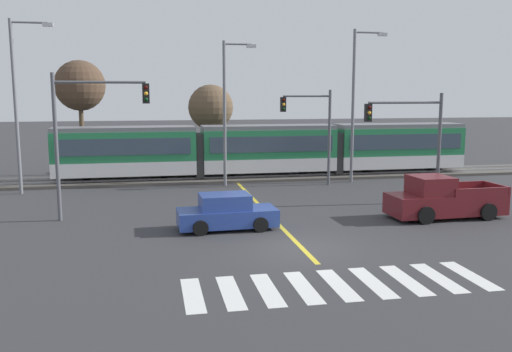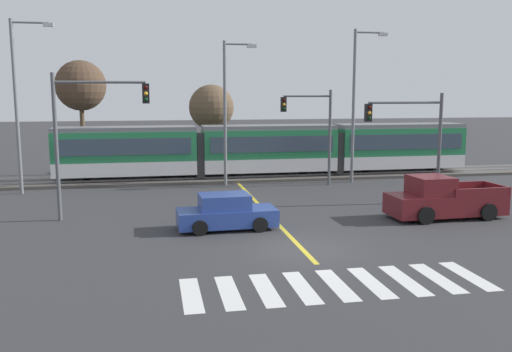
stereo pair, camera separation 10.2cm
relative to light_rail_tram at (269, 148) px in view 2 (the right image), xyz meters
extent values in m
plane|color=#333335|center=(-2.41, -17.04, -2.05)|extent=(200.00, 200.00, 0.00)
cube|color=#4C4742|center=(-2.41, 0.01, -1.96)|extent=(120.00, 4.00, 0.18)
cube|color=#939399|center=(-2.41, -0.71, -1.82)|extent=(120.00, 0.08, 0.10)
cube|color=#939399|center=(-2.41, 0.73, -1.82)|extent=(120.00, 0.08, 0.10)
cube|color=silver|center=(-9.50, 0.01, -1.07)|extent=(9.00, 2.60, 0.90)
cube|color=#237A47|center=(-9.50, 0.01, 0.33)|extent=(9.00, 2.60, 1.90)
cube|color=#384756|center=(-9.50, -1.31, 0.38)|extent=(8.28, 0.04, 1.04)
cube|color=slate|center=(-9.50, 0.01, 1.42)|extent=(9.00, 2.39, 0.28)
cylinder|color=black|center=(-7.02, 0.01, -1.52)|extent=(0.70, 0.20, 0.70)
cylinder|color=black|center=(-11.97, 0.01, -1.52)|extent=(0.70, 0.20, 0.70)
cube|color=silver|center=(0.00, 0.01, -1.07)|extent=(9.00, 2.60, 0.90)
cube|color=#237A47|center=(0.00, 0.01, 0.33)|extent=(9.00, 2.60, 1.90)
cube|color=#384756|center=(0.00, -1.31, 0.38)|extent=(8.28, 0.04, 1.04)
cube|color=slate|center=(0.00, 0.01, 1.42)|extent=(9.00, 2.39, 0.28)
cylinder|color=black|center=(2.48, 0.01, -1.52)|extent=(0.70, 0.20, 0.70)
cylinder|color=black|center=(-2.47, 0.01, -1.52)|extent=(0.70, 0.20, 0.70)
cube|color=silver|center=(9.50, 0.01, -1.07)|extent=(9.00, 2.60, 0.90)
cube|color=#237A47|center=(9.50, 0.01, 0.33)|extent=(9.00, 2.60, 1.90)
cube|color=#384756|center=(9.50, -1.31, 0.38)|extent=(8.28, 0.04, 1.04)
cube|color=slate|center=(9.50, 0.01, 1.42)|extent=(9.00, 2.39, 0.28)
cylinder|color=black|center=(11.98, 0.01, -1.52)|extent=(0.70, 0.20, 0.70)
cylinder|color=black|center=(7.03, 0.01, -1.52)|extent=(0.70, 0.20, 0.70)
cube|color=#2D2D2D|center=(-4.75, 0.01, -0.37)|extent=(0.50, 2.34, 2.80)
cube|color=#2D2D2D|center=(4.75, 0.01, -0.37)|extent=(0.50, 2.34, 2.80)
cube|color=silver|center=(-6.81, -21.01, -2.04)|extent=(0.56, 2.80, 0.01)
cube|color=silver|center=(-5.71, -21.01, -2.04)|extent=(0.56, 2.80, 0.01)
cube|color=silver|center=(-4.61, -21.01, -2.04)|extent=(0.56, 2.80, 0.01)
cube|color=silver|center=(-3.51, -21.01, -2.04)|extent=(0.56, 2.80, 0.01)
cube|color=silver|center=(-2.41, -21.01, -2.04)|extent=(0.56, 2.80, 0.01)
cube|color=silver|center=(-1.31, -21.01, -2.04)|extent=(0.56, 2.80, 0.01)
cube|color=silver|center=(-0.21, -21.01, -2.04)|extent=(0.56, 2.80, 0.01)
cube|color=silver|center=(0.89, -21.01, -2.04)|extent=(0.56, 2.80, 0.01)
cube|color=silver|center=(1.99, -21.01, -2.04)|extent=(0.56, 2.80, 0.01)
cube|color=gold|center=(-2.41, -10.50, -2.04)|extent=(0.20, 17.02, 0.01)
cube|color=#284293|center=(-4.75, -13.59, -1.53)|extent=(4.26, 1.86, 0.72)
cube|color=#284293|center=(-4.85, -13.59, -0.85)|extent=(2.16, 1.60, 0.64)
cube|color=#384756|center=(-3.86, -13.55, -0.85)|extent=(0.15, 1.43, 0.52)
cube|color=#384756|center=(-4.88, -12.81, -0.85)|extent=(1.79, 0.11, 0.48)
cylinder|color=black|center=(-3.53, -12.69, -1.73)|extent=(0.65, 0.24, 0.64)
cylinder|color=black|center=(-3.46, -14.39, -1.73)|extent=(0.65, 0.24, 0.64)
cylinder|color=black|center=(-6.05, -12.79, -1.73)|extent=(0.65, 0.24, 0.64)
cylinder|color=black|center=(-5.98, -14.49, -1.73)|extent=(0.65, 0.24, 0.64)
cube|color=maroon|center=(5.53, -13.39, -1.38)|extent=(5.46, 2.13, 0.96)
cube|color=maroon|center=(4.72, -13.41, -0.48)|extent=(1.76, 1.89, 0.84)
cube|color=#384756|center=(3.97, -13.44, -0.46)|extent=(0.15, 1.70, 0.66)
cube|color=maroon|center=(6.77, -14.27, -0.72)|extent=(2.70, 0.20, 0.36)
cube|color=maroon|center=(6.72, -12.43, -0.72)|extent=(2.70, 0.20, 0.36)
cube|color=maroon|center=(8.17, -13.31, -0.72)|extent=(0.18, 1.96, 0.36)
cylinder|color=black|center=(4.00, -14.42, -1.65)|extent=(0.81, 0.30, 0.80)
cylinder|color=black|center=(3.93, -12.46, -1.65)|extent=(0.81, 0.30, 0.80)
cylinder|color=black|center=(7.13, -14.32, -1.65)|extent=(0.81, 0.30, 0.80)
cylinder|color=black|center=(7.07, -12.36, -1.65)|extent=(0.81, 0.30, 0.80)
cylinder|color=#515459|center=(-12.02, -10.59, 1.28)|extent=(0.18, 0.18, 6.65)
cylinder|color=#515459|center=(-10.02, -10.59, 4.19)|extent=(4.00, 0.12, 0.12)
cube|color=black|center=(-8.02, -10.59, 3.69)|extent=(0.32, 0.28, 0.90)
sphere|color=#360605|center=(-8.02, -10.74, 3.96)|extent=(0.18, 0.18, 0.18)
sphere|color=#F7AA26|center=(-8.02, -10.74, 3.69)|extent=(0.18, 0.18, 0.18)
sphere|color=black|center=(-8.02, -10.74, 3.42)|extent=(0.18, 0.18, 0.18)
cylinder|color=#515459|center=(6.94, -10.10, 0.84)|extent=(0.18, 0.18, 5.76)
cylinder|color=#515459|center=(4.94, -10.10, 3.23)|extent=(4.00, 0.12, 0.12)
cube|color=black|center=(2.94, -10.10, 2.73)|extent=(0.32, 0.28, 0.90)
sphere|color=#360605|center=(2.94, -10.25, 3.00)|extent=(0.18, 0.18, 0.18)
sphere|color=#F7AA26|center=(2.94, -10.25, 2.73)|extent=(0.18, 0.18, 0.18)
sphere|color=black|center=(2.94, -10.25, 2.46)|extent=(0.18, 0.18, 0.18)
cylinder|color=#515459|center=(3.15, -3.56, 0.94)|extent=(0.18, 0.18, 5.96)
cylinder|color=#515459|center=(1.65, -3.56, 3.53)|extent=(3.00, 0.12, 0.12)
cube|color=black|center=(0.15, -3.56, 3.03)|extent=(0.32, 0.28, 0.90)
sphere|color=#360605|center=(0.15, -3.71, 3.30)|extent=(0.18, 0.18, 0.18)
sphere|color=#F7AA26|center=(0.15, -3.71, 3.03)|extent=(0.18, 0.18, 0.18)
sphere|color=black|center=(0.15, -3.71, 2.76)|extent=(0.18, 0.18, 0.18)
cylinder|color=slate|center=(-15.28, -3.20, 2.87)|extent=(0.20, 0.20, 9.83)
cylinder|color=slate|center=(-14.30, -3.20, 7.59)|extent=(1.97, 0.12, 0.12)
cube|color=#B2B2B7|center=(-13.31, -3.20, 7.49)|extent=(0.56, 0.28, 0.20)
cylinder|color=slate|center=(-3.33, -2.60, 2.41)|extent=(0.20, 0.20, 8.91)
cylinder|color=slate|center=(-2.49, -2.60, 6.66)|extent=(1.68, 0.12, 0.12)
cube|color=#B2B2B7|center=(-1.65, -2.60, 6.56)|extent=(0.56, 0.28, 0.20)
cylinder|color=slate|center=(4.96, -2.79, 2.83)|extent=(0.20, 0.20, 9.75)
cylinder|color=slate|center=(5.88, -2.79, 7.51)|extent=(1.85, 0.12, 0.12)
cube|color=#B2B2B7|center=(6.81, -2.79, 7.41)|extent=(0.56, 0.28, 0.20)
cylinder|color=brown|center=(-12.61, 3.96, 0.75)|extent=(0.32, 0.32, 5.58)
sphere|color=#4C3828|center=(-12.61, 3.96, 4.24)|extent=(3.51, 3.51, 3.51)
cylinder|color=brown|center=(-3.41, 4.42, -0.02)|extent=(0.32, 0.32, 4.06)
sphere|color=brown|center=(-3.41, 4.42, 2.68)|extent=(3.34, 3.34, 3.34)
camera|label=1|loc=(-7.88, -35.95, 3.69)|focal=38.00mm
camera|label=2|loc=(-7.78, -35.97, 3.69)|focal=38.00mm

